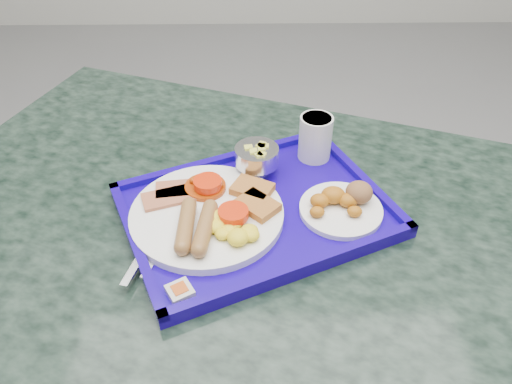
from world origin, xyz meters
The scene contains 9 objects.
table centered at (-0.11, -0.08, 0.61)m, with size 1.54×1.29×0.82m.
tray centered at (-0.09, -0.06, 0.83)m, with size 0.56×0.50×0.03m.
main_plate centered at (-0.17, -0.09, 0.85)m, with size 0.27×0.27×0.04m.
bread_plate centered at (0.06, -0.06, 0.85)m, with size 0.15×0.15×0.05m.
fruit_bowl centered at (-0.09, 0.05, 0.87)m, with size 0.09×0.09×0.06m.
juice_cup centered at (0.03, 0.10, 0.88)m, with size 0.07×0.07×0.09m.
spoon centered at (-0.27, -0.09, 0.84)m, with size 0.07×0.19×0.01m.
knife centered at (-0.28, -0.15, 0.84)m, with size 0.01×0.18×0.00m, color silver.
jam_packet centered at (-0.21, -0.25, 0.84)m, with size 0.05×0.05×0.01m.
Camera 1 is at (-0.11, -0.74, 1.44)m, focal length 35.00 mm.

